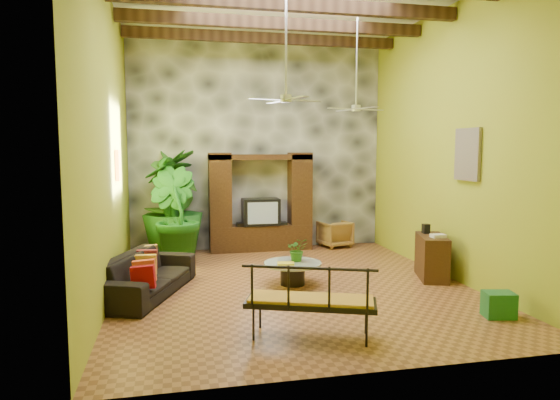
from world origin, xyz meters
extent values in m
plane|color=brown|center=(0.00, 0.00, 0.00)|extent=(7.00, 7.00, 0.00)
cube|color=#A4A525|center=(0.00, 3.50, 2.50)|extent=(6.00, 0.02, 5.00)
cube|color=#A4A525|center=(-3.00, 0.00, 2.50)|extent=(0.02, 7.00, 5.00)
cube|color=#A4A525|center=(3.00, 0.00, 2.50)|extent=(0.02, 7.00, 5.00)
cube|color=#313338|center=(0.00, 3.44, 2.50)|extent=(5.98, 0.10, 4.98)
cube|color=#362111|center=(0.00, 0.00, 4.78)|extent=(5.95, 0.16, 0.22)
cube|color=#362111|center=(0.00, 1.30, 4.78)|extent=(5.95, 0.16, 0.22)
cube|color=#362111|center=(0.00, 2.60, 4.78)|extent=(5.95, 0.16, 0.22)
cube|color=black|center=(0.00, 3.14, 0.30)|extent=(2.40, 0.50, 0.60)
cube|color=black|center=(-0.95, 3.14, 1.30)|extent=(0.50, 0.48, 2.00)
cube|color=black|center=(0.95, 3.14, 1.30)|extent=(0.50, 0.48, 2.00)
cube|color=black|center=(0.00, 3.14, 2.20)|extent=(2.40, 0.48, 0.12)
cube|color=black|center=(0.00, 3.12, 0.92)|extent=(0.85, 0.52, 0.62)
cube|color=#8C99A8|center=(0.00, 2.85, 0.92)|extent=(0.70, 0.02, 0.50)
cylinder|color=silver|center=(-0.20, -0.40, 4.10)|extent=(0.04, 0.04, 1.80)
cylinder|color=silver|center=(-0.20, -0.40, 3.20)|extent=(0.18, 0.18, 0.12)
cube|color=silver|center=(0.15, -0.31, 3.18)|extent=(0.58, 0.26, 0.01)
cube|color=silver|center=(-0.29, -0.05, 3.18)|extent=(0.26, 0.58, 0.01)
cube|color=silver|center=(-0.55, -0.49, 3.18)|extent=(0.58, 0.26, 0.01)
cube|color=silver|center=(-0.11, -0.75, 3.18)|extent=(0.26, 0.58, 0.01)
cylinder|color=silver|center=(1.60, 1.20, 4.10)|extent=(0.04, 0.04, 1.80)
cylinder|color=silver|center=(1.60, 1.20, 3.20)|extent=(0.18, 0.18, 0.12)
cube|color=silver|center=(1.95, 1.29, 3.18)|extent=(0.58, 0.26, 0.01)
cube|color=silver|center=(1.51, 1.55, 3.18)|extent=(0.26, 0.58, 0.01)
cube|color=silver|center=(1.25, 1.11, 3.18)|extent=(0.58, 0.26, 0.01)
cube|color=silver|center=(1.69, 0.85, 3.18)|extent=(0.26, 0.58, 0.01)
cube|color=gold|center=(-2.96, 1.00, 2.10)|extent=(0.06, 0.32, 0.55)
cube|color=#275D8F|center=(2.96, -0.60, 2.30)|extent=(0.06, 0.70, 0.90)
imported|color=black|center=(-2.47, -0.03, 0.34)|extent=(1.69, 2.50, 0.68)
imported|color=brown|center=(1.84, 3.15, 0.32)|extent=(0.83, 0.84, 0.64)
imported|color=#2A6219|center=(-1.96, 3.15, 1.19)|extent=(1.46, 1.50, 2.38)
imported|color=#185917|center=(-2.00, 2.08, 1.02)|extent=(1.42, 1.43, 2.04)
imported|color=#1A5516|center=(-2.02, 2.88, 1.19)|extent=(1.80, 1.80, 2.37)
cylinder|color=black|center=(0.03, 0.06, 0.18)|extent=(0.43, 0.43, 0.36)
cylinder|color=#B3BFB9|center=(0.03, 0.06, 0.38)|extent=(1.02, 1.02, 0.04)
imported|color=#276019|center=(0.14, 0.16, 0.61)|extent=(0.40, 0.35, 0.41)
cube|color=gold|center=(-0.12, -0.06, 0.42)|extent=(0.32, 0.26, 0.03)
cube|color=black|center=(-0.32, -2.38, 0.45)|extent=(1.74, 1.10, 0.07)
cube|color=gold|center=(-0.32, -2.38, 0.49)|extent=(1.64, 1.02, 0.06)
cube|color=black|center=(-0.32, -2.67, 0.72)|extent=(1.56, 0.62, 0.54)
cube|color=#391D12|center=(2.65, -0.07, 0.40)|extent=(0.73, 1.09, 0.80)
cube|color=#207B21|center=(2.51, -2.22, 0.18)|extent=(0.47, 0.39, 0.36)
camera|label=1|loc=(-2.01, -8.33, 2.41)|focal=32.00mm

